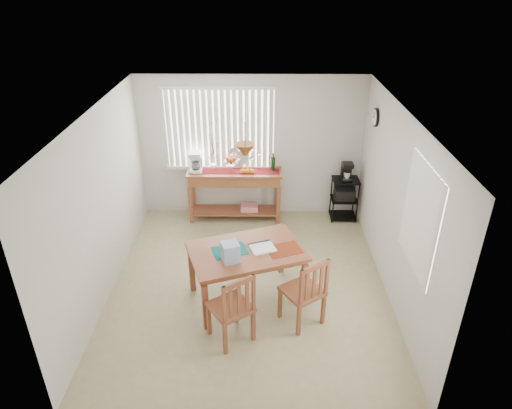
{
  "coord_description": "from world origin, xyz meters",
  "views": [
    {
      "loc": [
        0.16,
        -5.44,
        4.23
      ],
      "look_at": [
        0.1,
        0.55,
        1.05
      ],
      "focal_mm": 32.0,
      "sensor_mm": 36.0,
      "label": 1
    }
  ],
  "objects_px": {
    "cart_items": "(347,171)",
    "dining_table": "(246,256)",
    "sideboard": "(235,183)",
    "chair_right": "(305,292)",
    "wire_cart": "(344,195)",
    "chair_left": "(232,308)"
  },
  "relations": [
    {
      "from": "wire_cart",
      "to": "cart_items",
      "type": "distance_m",
      "value": 0.47
    },
    {
      "from": "wire_cart",
      "to": "chair_left",
      "type": "height_order",
      "value": "chair_left"
    },
    {
      "from": "wire_cart",
      "to": "dining_table",
      "type": "relative_size",
      "value": 0.46
    },
    {
      "from": "dining_table",
      "to": "chair_left",
      "type": "height_order",
      "value": "chair_left"
    },
    {
      "from": "cart_items",
      "to": "dining_table",
      "type": "distance_m",
      "value": 2.89
    },
    {
      "from": "cart_items",
      "to": "dining_table",
      "type": "height_order",
      "value": "cart_items"
    },
    {
      "from": "cart_items",
      "to": "wire_cart",
      "type": "bearing_deg",
      "value": -90.0
    },
    {
      "from": "cart_items",
      "to": "sideboard",
      "type": "bearing_deg",
      "value": -179.54
    },
    {
      "from": "wire_cart",
      "to": "cart_items",
      "type": "height_order",
      "value": "cart_items"
    },
    {
      "from": "sideboard",
      "to": "wire_cart",
      "type": "relative_size",
      "value": 2.11
    },
    {
      "from": "dining_table",
      "to": "chair_left",
      "type": "distance_m",
      "value": 0.86
    },
    {
      "from": "chair_right",
      "to": "dining_table",
      "type": "bearing_deg",
      "value": 146.8
    },
    {
      "from": "sideboard",
      "to": "chair_right",
      "type": "bearing_deg",
      "value": -69.83
    },
    {
      "from": "cart_items",
      "to": "dining_table",
      "type": "bearing_deg",
      "value": -126.74
    },
    {
      "from": "cart_items",
      "to": "chair_right",
      "type": "distance_m",
      "value": 3.0
    },
    {
      "from": "dining_table",
      "to": "chair_right",
      "type": "height_order",
      "value": "chair_right"
    },
    {
      "from": "sideboard",
      "to": "cart_items",
      "type": "xyz_separation_m",
      "value": [
        1.99,
        0.02,
        0.24
      ]
    },
    {
      "from": "dining_table",
      "to": "chair_right",
      "type": "relative_size",
      "value": 1.7
    },
    {
      "from": "chair_right",
      "to": "sideboard",
      "type": "bearing_deg",
      "value": 110.17
    },
    {
      "from": "cart_items",
      "to": "chair_left",
      "type": "bearing_deg",
      "value": -120.94
    },
    {
      "from": "sideboard",
      "to": "chair_right",
      "type": "relative_size",
      "value": 1.65
    },
    {
      "from": "wire_cart",
      "to": "sideboard",
      "type": "bearing_deg",
      "value": -179.79
    }
  ]
}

